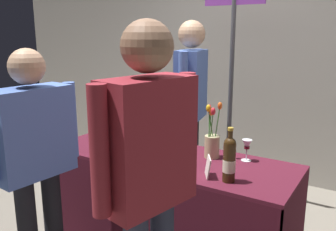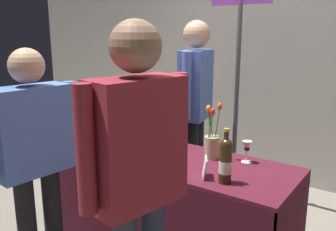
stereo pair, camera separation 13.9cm
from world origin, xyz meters
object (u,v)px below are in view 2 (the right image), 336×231
object	(u,v)px
taster_foreground_right	(138,167)
booth_signpost	(238,68)
vendor_presenter	(196,99)
tasting_table	(168,187)
featured_wine_bottle	(151,137)
display_bottle_0	(106,136)
wine_glass_near_vendor	(247,147)
flower_vase	(212,142)

from	to	relation	value
taster_foreground_right	booth_signpost	bearing A→B (deg)	23.36
vendor_presenter	booth_signpost	size ratio (longest dim) A/B	0.83
tasting_table	featured_wine_bottle	distance (m)	0.40
display_bottle_0	vendor_presenter	xyz separation A→B (m)	(0.18, 0.97, 0.14)
tasting_table	wine_glass_near_vendor	distance (m)	0.66
tasting_table	booth_signpost	size ratio (longest dim) A/B	0.87
flower_vase	booth_signpost	distance (m)	1.10
display_bottle_0	booth_signpost	size ratio (longest dim) A/B	0.15
featured_wine_bottle	taster_foreground_right	bearing A→B (deg)	-55.80
tasting_table	featured_wine_bottle	bearing A→B (deg)	-157.27
display_bottle_0	wine_glass_near_vendor	xyz separation A→B (m)	(0.92, 0.42, -0.03)
featured_wine_bottle	flower_vase	distance (m)	0.44
wine_glass_near_vendor	featured_wine_bottle	bearing A→B (deg)	-158.09
wine_glass_near_vendor	flower_vase	xyz separation A→B (m)	(-0.23, -0.07, 0.01)
display_bottle_0	wine_glass_near_vendor	size ratio (longest dim) A/B	2.06
display_bottle_0	taster_foreground_right	world-z (taller)	taster_foreground_right
flower_vase	taster_foreground_right	bearing A→B (deg)	-82.90
display_bottle_0	booth_signpost	xyz separation A→B (m)	(0.42, 1.33, 0.41)
display_bottle_0	featured_wine_bottle	bearing A→B (deg)	29.79
featured_wine_bottle	display_bottle_0	distance (m)	0.33
tasting_table	featured_wine_bottle	xyz separation A→B (m)	(-0.12, -0.05, 0.38)
vendor_presenter	tasting_table	bearing A→B (deg)	4.58
featured_wine_bottle	wine_glass_near_vendor	xyz separation A→B (m)	(0.63, 0.25, -0.03)
flower_vase	booth_signpost	xyz separation A→B (m)	(-0.27, 0.97, 0.43)
tasting_table	taster_foreground_right	xyz separation A→B (m)	(0.40, -0.81, 0.50)
wine_glass_near_vendor	vendor_presenter	size ratio (longest dim) A/B	0.09
featured_wine_bottle	booth_signpost	xyz separation A→B (m)	(0.13, 1.16, 0.41)
display_bottle_0	vendor_presenter	bearing A→B (deg)	79.43
display_bottle_0	wine_glass_near_vendor	bearing A→B (deg)	24.48
flower_vase	taster_foreground_right	size ratio (longest dim) A/B	0.24
wine_glass_near_vendor	booth_signpost	size ratio (longest dim) A/B	0.07
tasting_table	flower_vase	xyz separation A→B (m)	(0.28, 0.14, 0.36)
featured_wine_bottle	wine_glass_near_vendor	distance (m)	0.68
tasting_table	display_bottle_0	distance (m)	0.59
flower_vase	taster_foreground_right	distance (m)	0.97
vendor_presenter	taster_foreground_right	bearing A→B (deg)	9.73
wine_glass_near_vendor	taster_foreground_right	distance (m)	1.03
flower_vase	taster_foreground_right	xyz separation A→B (m)	(0.12, -0.95, 0.14)
vendor_presenter	wine_glass_near_vendor	bearing A→B (deg)	41.48
tasting_table	taster_foreground_right	world-z (taller)	taster_foreground_right
taster_foreground_right	booth_signpost	world-z (taller)	booth_signpost
wine_glass_near_vendor	vendor_presenter	distance (m)	0.94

